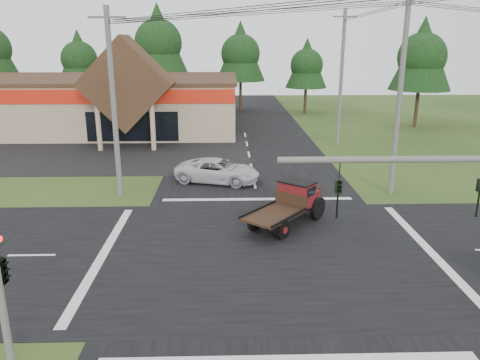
{
  "coord_description": "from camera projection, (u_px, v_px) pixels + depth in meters",
  "views": [
    {
      "loc": [
        -1.68,
        -18.22,
        8.72
      ],
      "look_at": [
        -1.09,
        3.59,
        2.2
      ],
      "focal_mm": 35.0,
      "sensor_mm": 36.0,
      "label": 1
    }
  ],
  "objects": [
    {
      "name": "ground",
      "position": [
        268.0,
        253.0,
        19.99
      ],
      "size": [
        120.0,
        120.0,
        0.0
      ],
      "primitive_type": "plane",
      "color": "#253F16",
      "rests_on": "ground"
    },
    {
      "name": "road_ns",
      "position": [
        268.0,
        253.0,
        19.99
      ],
      "size": [
        12.0,
        120.0,
        0.02
      ],
      "primitive_type": "cube",
      "color": "black",
      "rests_on": "ground"
    },
    {
      "name": "road_ew",
      "position": [
        268.0,
        253.0,
        19.99
      ],
      "size": [
        120.0,
        12.0,
        0.02
      ],
      "primitive_type": "cube",
      "color": "black",
      "rests_on": "ground"
    },
    {
      "name": "parking_apron",
      "position": [
        76.0,
        153.0,
        37.82
      ],
      "size": [
        28.0,
        14.0,
        0.02
      ],
      "primitive_type": "cube",
      "color": "black",
      "rests_on": "ground"
    },
    {
      "name": "cvs_building",
      "position": [
        88.0,
        102.0,
        47.11
      ],
      "size": [
        30.4,
        18.2,
        9.19
      ],
      "color": "tan",
      "rests_on": "ground"
    },
    {
      "name": "utility_pole_nw",
      "position": [
        113.0,
        103.0,
        25.9
      ],
      "size": [
        2.0,
        0.3,
        10.5
      ],
      "color": "#595651",
      "rests_on": "ground"
    },
    {
      "name": "utility_pole_ne",
      "position": [
        400.0,
        93.0,
        26.17
      ],
      "size": [
        2.0,
        0.3,
        11.5
      ],
      "color": "#595651",
      "rests_on": "ground"
    },
    {
      "name": "utility_pole_n",
      "position": [
        341.0,
        77.0,
        39.62
      ],
      "size": [
        2.0,
        0.3,
        11.2
      ],
      "color": "#595651",
      "rests_on": "ground"
    },
    {
      "name": "tree_row_b",
      "position": [
        79.0,
        57.0,
        57.78
      ],
      "size": [
        5.6,
        5.6,
        10.1
      ],
      "color": "#332316",
      "rests_on": "ground"
    },
    {
      "name": "tree_row_c",
      "position": [
        158.0,
        40.0,
        56.5
      ],
      "size": [
        7.28,
        7.28,
        13.13
      ],
      "color": "#332316",
      "rests_on": "ground"
    },
    {
      "name": "tree_row_d",
      "position": [
        241.0,
        52.0,
        58.1
      ],
      "size": [
        6.16,
        6.16,
        11.11
      ],
      "color": "#332316",
      "rests_on": "ground"
    },
    {
      "name": "tree_row_e",
      "position": [
        307.0,
        64.0,
        56.78
      ],
      "size": [
        5.04,
        5.04,
        9.09
      ],
      "color": "#332316",
      "rests_on": "ground"
    },
    {
      "name": "tree_side_ne",
      "position": [
        422.0,
        54.0,
        47.07
      ],
      "size": [
        6.16,
        6.16,
        11.11
      ],
      "color": "#332316",
      "rests_on": "ground"
    },
    {
      "name": "antique_flatbed_truck",
      "position": [
        286.0,
        206.0,
        22.67
      ],
      "size": [
        4.64,
        5.02,
        2.07
      ],
      "primitive_type": null,
      "rotation": [
        0.0,
        0.0,
        -0.7
      ],
      "color": "#51120B",
      "rests_on": "ground"
    },
    {
      "name": "white_pickup",
      "position": [
        218.0,
        171.0,
        29.86
      ],
      "size": [
        5.81,
        3.85,
        1.48
      ],
      "primitive_type": "imported",
      "rotation": [
        0.0,
        0.0,
        1.29
      ],
      "color": "silver",
      "rests_on": "ground"
    }
  ]
}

